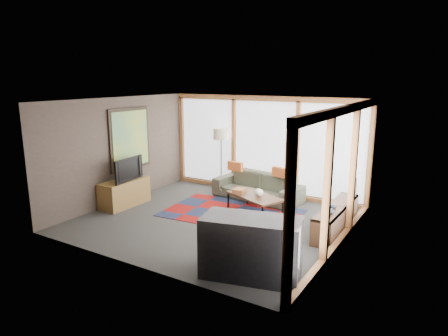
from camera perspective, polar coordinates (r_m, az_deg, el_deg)
The scene contains 17 objects.
ground at distance 8.82m, azimuth -1.36°, elevation -7.48°, with size 5.50×5.50×0.00m, color #32312F.
room_envelope at distance 8.65m, azimuth 3.36°, elevation 2.67°, with size 5.52×5.02×2.62m.
rug at distance 9.27m, azimuth 1.14°, elevation -6.43°, with size 3.03×1.95×0.01m, color maroon.
sofa at distance 10.22m, azimuth 4.80°, elevation -2.68°, with size 2.30×0.90×0.67m, color #35392B.
pillow_left at distance 10.44m, azimuth 1.63°, elevation 0.26°, with size 0.43×0.13×0.24m, color #AF5122.
pillow_right at distance 9.88m, azimuth 8.04°, elevation -0.60°, with size 0.43×0.13×0.24m, color #AF5122.
floor_lamp at distance 11.03m, azimuth -0.41°, elevation 1.29°, with size 0.43×0.43×1.70m, color black, non-canonical shape.
coffee_table at distance 9.18m, azimuth 4.38°, elevation -5.23°, with size 1.32×0.66×0.44m, color #32190E, non-canonical shape.
book_stack at distance 9.27m, azimuth 2.20°, elevation -3.26°, with size 0.25×0.31×0.10m, color brown.
vase at distance 9.03m, azimuth 4.99°, elevation -3.51°, with size 0.20×0.20×0.17m, color #EFE5D0.
bookshelf at distance 8.51m, azimuth 15.71°, elevation -6.90°, with size 0.38×2.10×0.52m, color #32190E, non-canonical shape.
bowl_a at distance 7.89m, azimuth 14.72°, elevation -5.96°, with size 0.22×0.22×0.11m, color black.
bowl_b at distance 8.22m, azimuth 15.21°, elevation -5.32°, with size 0.17×0.17×0.09m, color black.
shelf_picture at distance 8.99m, azimuth 17.87°, elevation -2.84°, with size 0.04×0.31×0.41m, color black.
tv_console at distance 10.01m, azimuth -14.02°, elevation -3.47°, with size 0.53×1.27×0.64m, color brown.
television at distance 9.83m, azimuth -13.88°, elevation -0.15°, with size 0.98×0.13×0.56m, color black.
bar_counter at distance 6.34m, azimuth 3.90°, elevation -11.24°, with size 1.53×0.71×0.97m, color black.
Camera 1 is at (4.47, -6.96, 3.07)m, focal length 32.00 mm.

